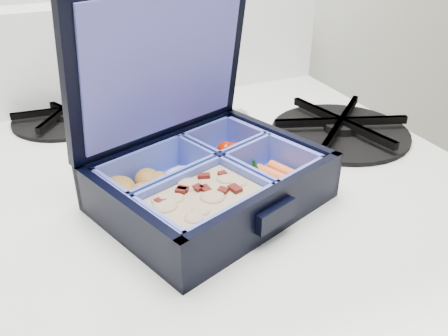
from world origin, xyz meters
name	(u,v)px	position (x,y,z in m)	size (l,w,h in m)	color
bento_box	(211,182)	(-0.15, 1.59, 1.03)	(0.23, 0.18, 0.05)	black
burner_grate	(341,125)	(0.08, 1.68, 1.02)	(0.20, 0.20, 0.03)	black
burner_grate_rear	(65,115)	(-0.27, 1.88, 1.01)	(0.16, 0.16, 0.02)	black
fork	(251,136)	(-0.04, 1.72, 1.00)	(0.02, 0.16, 0.01)	#B3B3B3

